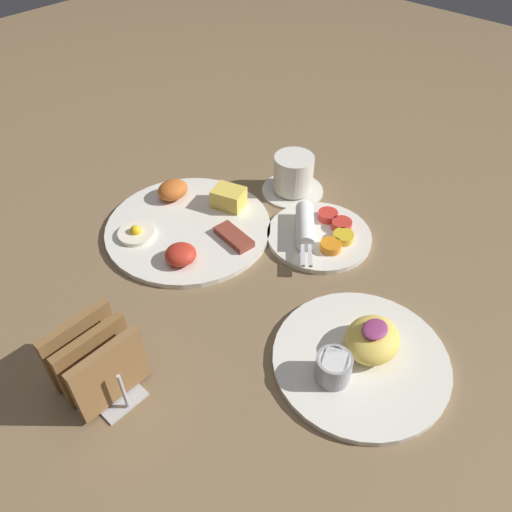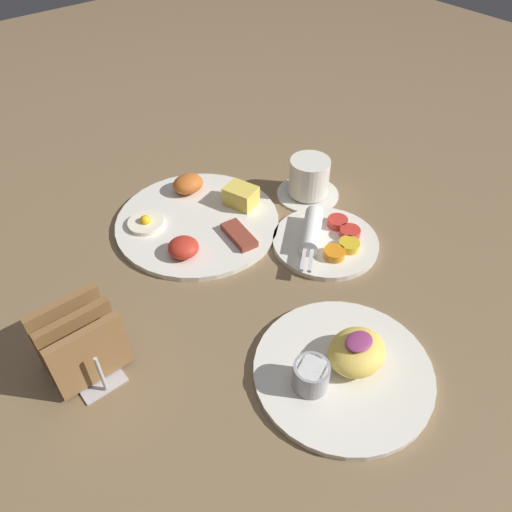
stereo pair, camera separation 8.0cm
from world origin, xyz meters
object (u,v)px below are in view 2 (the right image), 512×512
(plate_foreground, at_px, (343,367))
(coffee_cup, at_px, (309,180))
(plate_condiments, at_px, (324,239))
(plate_breakfast, at_px, (198,218))
(toast_rack, at_px, (81,343))

(plate_foreground, relative_size, coffee_cup, 2.03)
(plate_condiments, bearing_deg, plate_foreground, -129.55)
(plate_breakfast, height_order, toast_rack, toast_rack)
(plate_foreground, xyz_separation_m, toast_rack, (-0.26, 0.23, 0.03))
(plate_breakfast, bearing_deg, plate_condiments, -53.58)
(plate_condiments, bearing_deg, plate_breakfast, 126.42)
(plate_condiments, height_order, plate_foreground, plate_foreground)
(plate_condiments, xyz_separation_m, plate_foreground, (-0.17, -0.20, 0.00))
(plate_condiments, bearing_deg, toast_rack, 176.26)
(plate_breakfast, xyz_separation_m, coffee_cup, (0.21, -0.06, 0.03))
(toast_rack, relative_size, coffee_cup, 0.97)
(plate_foreground, distance_m, toast_rack, 0.35)
(plate_breakfast, distance_m, plate_foreground, 0.39)
(plate_breakfast, xyz_separation_m, toast_rack, (-0.29, -0.16, 0.04))
(toast_rack, height_order, coffee_cup, toast_rack)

